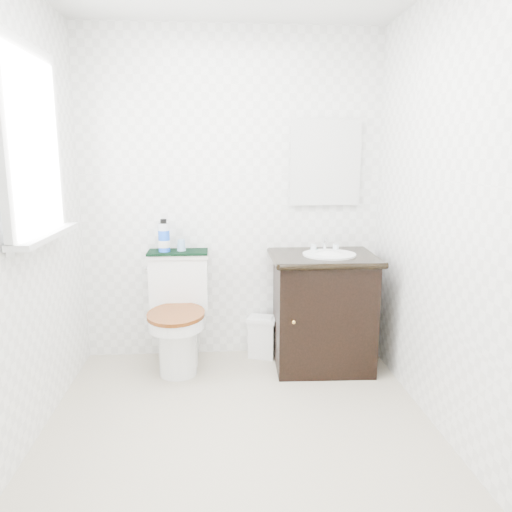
{
  "coord_description": "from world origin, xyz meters",
  "views": [
    {
      "loc": [
        -0.11,
        -2.48,
        1.5
      ],
      "look_at": [
        0.14,
        0.75,
        0.85
      ],
      "focal_mm": 35.0,
      "sensor_mm": 36.0,
      "label": 1
    }
  ],
  "objects": [
    {
      "name": "wall_left",
      "position": [
        -1.1,
        0.0,
        1.2
      ],
      "size": [
        0.0,
        2.4,
        2.4
      ],
      "primitive_type": "plane",
      "rotation": [
        1.57,
        0.0,
        1.57
      ],
      "color": "white",
      "rests_on": "ground"
    },
    {
      "name": "trash_bin",
      "position": [
        0.22,
        1.08,
        0.16
      ],
      "size": [
        0.26,
        0.23,
        0.31
      ],
      "color": "white",
      "rests_on": "floor"
    },
    {
      "name": "toilet",
      "position": [
        -0.4,
        0.97,
        0.36
      ],
      "size": [
        0.44,
        0.63,
        0.81
      ],
      "color": "white",
      "rests_on": "floor"
    },
    {
      "name": "wall_right",
      "position": [
        1.1,
        0.0,
        1.2
      ],
      "size": [
        0.0,
        2.4,
        2.4
      ],
      "primitive_type": "plane",
      "rotation": [
        1.57,
        0.0,
        -1.57
      ],
      "color": "white",
      "rests_on": "ground"
    },
    {
      "name": "towel",
      "position": [
        -0.4,
        1.09,
        0.82
      ],
      "size": [
        0.43,
        0.22,
        0.02
      ],
      "primitive_type": "cube",
      "color": "black",
      "rests_on": "toilet"
    },
    {
      "name": "wall_back",
      "position": [
        0.0,
        1.2,
        1.2
      ],
      "size": [
        2.4,
        0.0,
        2.4
      ],
      "primitive_type": "plane",
      "rotation": [
        1.57,
        0.0,
        0.0
      ],
      "color": "white",
      "rests_on": "ground"
    },
    {
      "name": "floor",
      "position": [
        0.0,
        0.0,
        0.0
      ],
      "size": [
        2.4,
        2.4,
        0.0
      ],
      "primitive_type": "plane",
      "color": "beige",
      "rests_on": "ground"
    },
    {
      "name": "cup",
      "position": [
        -0.37,
        1.09,
        0.87
      ],
      "size": [
        0.06,
        0.06,
        0.08
      ],
      "primitive_type": "cone",
      "color": "#7FA9D1",
      "rests_on": "towel"
    },
    {
      "name": "mirror",
      "position": [
        0.68,
        1.18,
        1.45
      ],
      "size": [
        0.5,
        0.02,
        0.6
      ],
      "primitive_type": "cube",
      "color": "silver",
      "rests_on": "wall_back"
    },
    {
      "name": "mouthwash_bottle",
      "position": [
        -0.49,
        1.07,
        0.93
      ],
      "size": [
        0.08,
        0.08,
        0.23
      ],
      "color": "blue",
      "rests_on": "towel"
    },
    {
      "name": "wall_front",
      "position": [
        0.0,
        -1.2,
        1.2
      ],
      "size": [
        2.4,
        0.0,
        2.4
      ],
      "primitive_type": "plane",
      "rotation": [
        -1.57,
        0.0,
        0.0
      ],
      "color": "white",
      "rests_on": "ground"
    },
    {
      "name": "window",
      "position": [
        -1.07,
        0.25,
        1.55
      ],
      "size": [
        0.02,
        0.7,
        0.9
      ],
      "primitive_type": "cube",
      "color": "white",
      "rests_on": "wall_left"
    },
    {
      "name": "vanity",
      "position": [
        0.64,
        0.9,
        0.43
      ],
      "size": [
        0.73,
        0.63,
        0.92
      ],
      "color": "black",
      "rests_on": "floor"
    },
    {
      "name": "soap_bar",
      "position": [
        0.59,
        1.04,
        0.83
      ],
      "size": [
        0.07,
        0.05,
        0.02
      ],
      "primitive_type": "ellipsoid",
      "color": "#166C6C",
      "rests_on": "vanity"
    }
  ]
}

